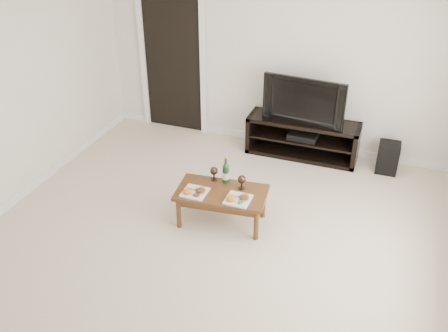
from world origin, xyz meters
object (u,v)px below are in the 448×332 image
at_px(media_console, 302,138).
at_px(television, 306,99).
at_px(subwoofer, 388,157).
at_px(coffee_table, 222,207).

bearing_deg(media_console, television, 0.00).
distance_m(television, subwoofer, 1.35).
distance_m(media_console, subwoofer, 1.18).
bearing_deg(coffee_table, media_console, 74.54).
xyz_separation_m(television, coffee_table, (-0.52, -1.86, -0.66)).
bearing_deg(television, coffee_table, -100.56).
height_order(television, coffee_table, television).
height_order(media_console, coffee_table, media_console).
distance_m(media_console, television, 0.60).
distance_m(television, coffee_table, 2.04).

